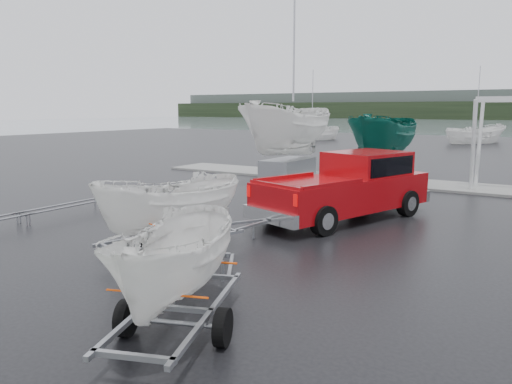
% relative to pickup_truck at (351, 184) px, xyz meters
% --- Properties ---
extents(ground_plane, '(120.00, 120.00, 0.00)m').
position_rel_pickup_truck_xyz_m(ground_plane, '(0.70, -4.45, -1.13)').
color(ground_plane, black).
rests_on(ground_plane, ground).
extents(dock, '(30.00, 3.00, 0.12)m').
position_rel_pickup_truck_xyz_m(dock, '(0.70, 8.55, -1.08)').
color(dock, gray).
rests_on(dock, ground).
extents(pickup_truck, '(4.09, 6.88, 2.17)m').
position_rel_pickup_truck_xyz_m(pickup_truck, '(0.00, 0.00, 0.00)').
color(pickup_truck, '#9B080D').
rests_on(pickup_truck, ground).
extents(trailer_hitched, '(2.22, 3.79, 4.52)m').
position_rel_pickup_truck_xyz_m(trailer_hitched, '(-2.07, -6.47, 1.33)').
color(trailer_hitched, gray).
rests_on(trailer_hitched, ground).
extents(trailer_parked, '(2.35, 3.79, 4.28)m').
position_rel_pickup_truck_xyz_m(trailer_parked, '(0.99, -9.74, 1.21)').
color(trailer_parked, gray).
rests_on(trailer_parked, ground).
extents(keelboat_0, '(2.78, 3.20, 10.96)m').
position_rel_pickup_truck_xyz_m(keelboat_0, '(-6.00, 6.55, 3.30)').
color(keelboat_0, gray).
rests_on(keelboat_0, ground).
extents(keelboat_1, '(2.24, 3.20, 7.06)m').
position_rel_pickup_truck_xyz_m(keelboat_1, '(-1.14, 6.75, 2.40)').
color(keelboat_1, gray).
rests_on(keelboat_1, ground).
extents(mast_rack_0, '(0.56, 6.50, 0.06)m').
position_rel_pickup_truck_xyz_m(mast_rack_0, '(-8.30, -3.45, -0.78)').
color(mast_rack_0, gray).
rests_on(mast_rack_0, ground).
extents(moored_boat_0, '(3.88, 3.91, 11.71)m').
position_rel_pickup_truck_xyz_m(moored_boat_0, '(-19.67, 37.15, -1.13)').
color(moored_boat_0, white).
rests_on(moored_boat_0, ground).
extents(moored_boat_1, '(4.19, 4.22, 11.99)m').
position_rel_pickup_truck_xyz_m(moored_boat_1, '(-2.76, 41.73, -1.13)').
color(moored_boat_1, white).
rests_on(moored_boat_1, ground).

